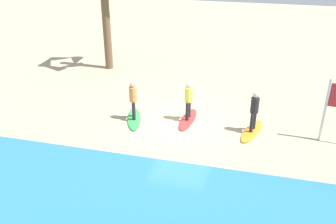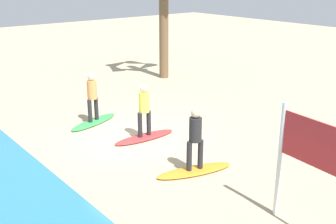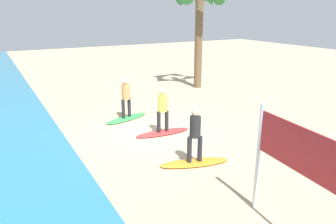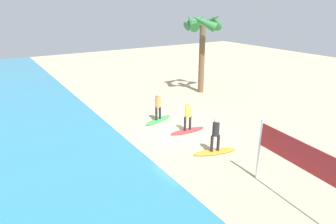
{
  "view_description": "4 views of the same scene",
  "coord_description": "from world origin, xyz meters",
  "px_view_note": "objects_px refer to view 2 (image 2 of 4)",
  "views": [
    {
      "loc": [
        -2.91,
        13.49,
        7.23
      ],
      "look_at": [
        0.21,
        1.4,
        1.12
      ],
      "focal_mm": 39.71,
      "sensor_mm": 36.0,
      "label": 1
    },
    {
      "loc": [
        -10.07,
        6.8,
        4.93
      ],
      "look_at": [
        -1.47,
        -0.19,
        1.21
      ],
      "focal_mm": 44.89,
      "sensor_mm": 36.0,
      "label": 2
    },
    {
      "loc": [
        -10.4,
        5.11,
        4.4
      ],
      "look_at": [
        -0.79,
        -0.18,
        1.0
      ],
      "focal_mm": 35.56,
      "sensor_mm": 36.0,
      "label": 3
    },
    {
      "loc": [
        -12.5,
        8.66,
        6.56
      ],
      "look_at": [
        0.22,
        0.69,
        1.16
      ],
      "focal_mm": 32.53,
      "sensor_mm": 36.0,
      "label": 4
    }
  ],
  "objects_px": {
    "surfer_red": "(144,107)",
    "surfer_green": "(92,94)",
    "surfer_orange": "(195,135)",
    "surfboard_red": "(145,137)",
    "surfboard_orange": "(194,171)",
    "surfboard_green": "(94,122)"
  },
  "relations": [
    {
      "from": "surfer_orange",
      "to": "surfer_green",
      "type": "height_order",
      "value": "same"
    },
    {
      "from": "surfboard_red",
      "to": "surfer_red",
      "type": "distance_m",
      "value": 0.99
    },
    {
      "from": "surfer_red",
      "to": "surfboard_green",
      "type": "height_order",
      "value": "surfer_red"
    },
    {
      "from": "surfboard_orange",
      "to": "surfboard_green",
      "type": "relative_size",
      "value": 1.0
    },
    {
      "from": "surfer_orange",
      "to": "surfboard_red",
      "type": "height_order",
      "value": "surfer_orange"
    },
    {
      "from": "surfboard_orange",
      "to": "surfboard_green",
      "type": "bearing_deg",
      "value": -72.51
    },
    {
      "from": "surfboard_orange",
      "to": "surfer_red",
      "type": "height_order",
      "value": "surfer_red"
    },
    {
      "from": "surfer_green",
      "to": "surfer_orange",
      "type": "bearing_deg",
      "value": -178.08
    },
    {
      "from": "surfer_orange",
      "to": "surfer_red",
      "type": "bearing_deg",
      "value": -7.73
    },
    {
      "from": "surfboard_orange",
      "to": "surfer_orange",
      "type": "bearing_deg",
      "value": 15.58
    },
    {
      "from": "surfer_orange",
      "to": "surfer_red",
      "type": "distance_m",
      "value": 2.71
    },
    {
      "from": "surfboard_orange",
      "to": "surfer_green",
      "type": "relative_size",
      "value": 1.28
    },
    {
      "from": "surfboard_orange",
      "to": "surfboard_green",
      "type": "xyz_separation_m",
      "value": [
        4.9,
        0.16,
        0.0
      ]
    },
    {
      "from": "surfboard_red",
      "to": "surfboard_green",
      "type": "distance_m",
      "value": 2.28
    },
    {
      "from": "surfer_orange",
      "to": "surfer_red",
      "type": "height_order",
      "value": "same"
    },
    {
      "from": "surfer_red",
      "to": "surfer_green",
      "type": "height_order",
      "value": "same"
    },
    {
      "from": "surfer_orange",
      "to": "surfer_red",
      "type": "xyz_separation_m",
      "value": [
        2.68,
        -0.36,
        0.0
      ]
    },
    {
      "from": "surfboard_orange",
      "to": "surfboard_red",
      "type": "distance_m",
      "value": 2.71
    },
    {
      "from": "surfboard_red",
      "to": "surfer_red",
      "type": "height_order",
      "value": "surfer_red"
    },
    {
      "from": "surfer_orange",
      "to": "surfer_green",
      "type": "relative_size",
      "value": 1.0
    },
    {
      "from": "surfer_orange",
      "to": "surfer_green",
      "type": "xyz_separation_m",
      "value": [
        4.9,
        0.16,
        0.0
      ]
    },
    {
      "from": "surfboard_red",
      "to": "surfboard_green",
      "type": "xyz_separation_m",
      "value": [
        2.22,
        0.53,
        0.0
      ]
    }
  ]
}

